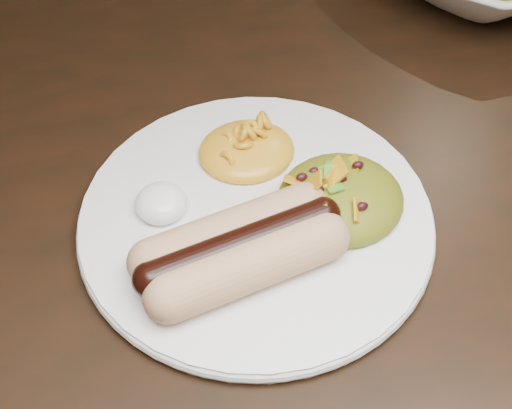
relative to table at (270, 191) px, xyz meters
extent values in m
cube|color=black|center=(0.00, 0.00, 0.07)|extent=(1.60, 0.90, 0.04)
cylinder|color=white|center=(-0.04, -0.11, 0.10)|extent=(0.27, 0.27, 0.01)
cylinder|color=tan|center=(-0.07, -0.17, 0.12)|extent=(0.12, 0.06, 0.03)
cylinder|color=tan|center=(-0.07, -0.14, 0.12)|extent=(0.12, 0.06, 0.03)
cylinder|color=black|center=(-0.07, -0.15, 0.13)|extent=(0.13, 0.05, 0.03)
ellipsoid|color=yellow|center=(-0.04, -0.05, 0.12)|extent=(0.08, 0.07, 0.03)
ellipsoid|color=white|center=(-0.11, -0.09, 0.12)|extent=(0.04, 0.04, 0.02)
ellipsoid|color=#9E6D16|center=(0.02, -0.12, 0.12)|extent=(0.10, 0.09, 0.04)
cube|color=white|center=(-0.09, -0.14, 0.09)|extent=(0.02, 0.13, 0.00)
camera|label=1|loc=(-0.13, -0.44, 0.51)|focal=50.00mm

